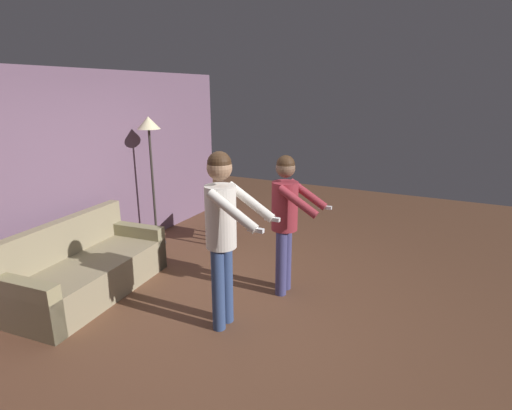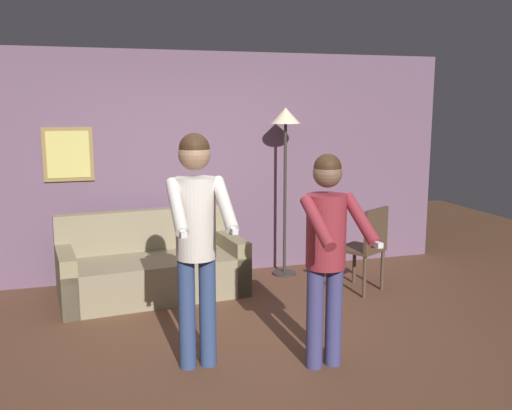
# 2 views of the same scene
# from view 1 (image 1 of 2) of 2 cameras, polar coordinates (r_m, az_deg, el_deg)

# --- Properties ---
(ground_plane) EXTENTS (12.00, 12.00, 0.00)m
(ground_plane) POSITION_cam_1_polar(r_m,az_deg,el_deg) (4.68, -3.67, -13.86)
(ground_plane) COLOR brown
(back_wall_assembly) EXTENTS (6.40, 0.09, 2.60)m
(back_wall_assembly) POSITION_cam_1_polar(r_m,az_deg,el_deg) (5.67, -24.53, 4.18)
(back_wall_assembly) COLOR #6D5067
(back_wall_assembly) RESTS_ON ground_plane
(couch) EXTENTS (1.98, 1.04, 0.87)m
(couch) POSITION_cam_1_polar(r_m,az_deg,el_deg) (5.17, -23.02, -8.68)
(couch) COLOR gray
(couch) RESTS_ON ground_plane
(torchiere_lamp) EXTENTS (0.34, 0.34, 1.97)m
(torchiere_lamp) POSITION_cam_1_polar(r_m,az_deg,el_deg) (6.10, -14.97, 9.14)
(torchiere_lamp) COLOR #332D28
(torchiere_lamp) RESTS_ON ground_plane
(person_standing_left) EXTENTS (0.44, 0.69, 1.80)m
(person_standing_left) POSITION_cam_1_polar(r_m,az_deg,el_deg) (3.83, -4.80, -2.71)
(person_standing_left) COLOR navy
(person_standing_left) RESTS_ON ground_plane
(person_standing_right) EXTENTS (0.45, 0.64, 1.65)m
(person_standing_right) POSITION_cam_1_polar(r_m,az_deg,el_deg) (4.55, 4.31, -1.14)
(person_standing_right) COLOR #3D3D6F
(person_standing_right) RESTS_ON ground_plane
(dining_chair_distant) EXTENTS (0.58, 0.58, 0.93)m
(dining_chair_distant) POSITION_cam_1_polar(r_m,az_deg,el_deg) (6.31, -4.51, -0.54)
(dining_chair_distant) COLOR #4C3828
(dining_chair_distant) RESTS_ON ground_plane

